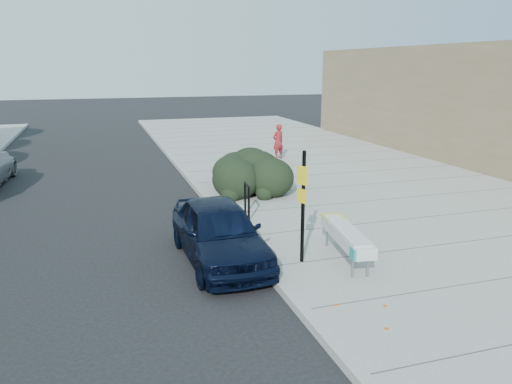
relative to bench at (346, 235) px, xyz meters
The scene contains 9 objects.
ground 1.89m from the bench, behind, with size 120.00×120.00×0.00m, color black.
sidewalk_near 6.48m from the bench, 53.19° to the left, with size 11.20×50.00×0.15m, color gray.
curb_near 5.48m from the bench, 108.59° to the left, with size 0.22×50.00×0.17m, color #9E9E99.
bench is the anchor object (origin of this frame).
bike_rack 3.83m from the bench, 107.24° to the left, with size 0.14×0.66×0.97m.
sign_post 1.27m from the bench, 167.38° to the left, with size 0.14×0.27×2.44m.
hedge 7.17m from the bench, 91.89° to the left, with size 1.89×3.79×1.42m, color black.
sedan_navy 2.79m from the bench, 155.25° to the left, with size 1.63×4.06×1.38m, color black.
pedestrian 12.11m from the bench, 76.73° to the left, with size 0.57×0.38×1.57m, color maroon.
Camera 1 is at (-3.23, -9.26, 4.30)m, focal length 35.00 mm.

